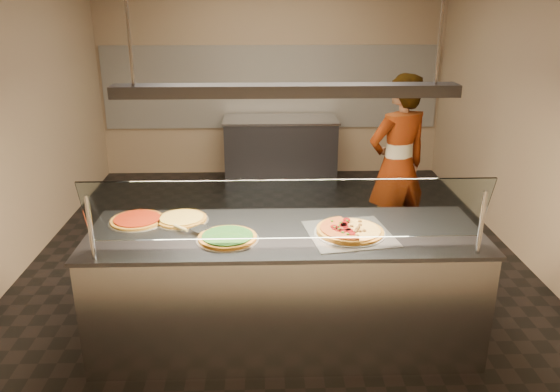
{
  "coord_description": "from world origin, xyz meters",
  "views": [
    {
      "loc": [
        -0.13,
        -5.07,
        2.52
      ],
      "look_at": [
        -0.0,
        -0.92,
        1.02
      ],
      "focal_mm": 35.0,
      "sensor_mm": 36.0,
      "label": 1
    }
  ],
  "objects_px": {
    "half_pizza_pepperoni": "(334,230)",
    "pizza_spinach": "(228,237)",
    "perforated_tray": "(350,233)",
    "prep_table": "(280,150)",
    "sneeze_guard": "(288,211)",
    "heat_lamp_housing": "(286,91)",
    "pizza_spatula": "(189,228)",
    "worker": "(397,166)",
    "pizza_tomato": "(137,219)",
    "half_pizza_sausage": "(365,230)",
    "serving_counter": "(285,288)",
    "pizza_cheese": "(182,218)"
  },
  "relations": [
    {
      "from": "half_pizza_pepperoni",
      "to": "pizza_spinach",
      "type": "bearing_deg",
      "value": -174.87
    },
    {
      "from": "sneeze_guard",
      "to": "half_pizza_sausage",
      "type": "xyz_separation_m",
      "value": [
        0.57,
        0.29,
        -0.27
      ]
    },
    {
      "from": "perforated_tray",
      "to": "pizza_tomato",
      "type": "xyz_separation_m",
      "value": [
        -1.58,
        0.29,
        0.01
      ]
    },
    {
      "from": "prep_table",
      "to": "heat_lamp_housing",
      "type": "relative_size",
      "value": 0.7
    },
    {
      "from": "pizza_cheese",
      "to": "prep_table",
      "type": "relative_size",
      "value": 0.25
    },
    {
      "from": "sneeze_guard",
      "to": "pizza_cheese",
      "type": "distance_m",
      "value": 1.02
    },
    {
      "from": "perforated_tray",
      "to": "pizza_cheese",
      "type": "xyz_separation_m",
      "value": [
        -1.24,
        0.3,
        0.01
      ]
    },
    {
      "from": "pizza_spatula",
      "to": "heat_lamp_housing",
      "type": "height_order",
      "value": "heat_lamp_housing"
    },
    {
      "from": "perforated_tray",
      "to": "pizza_spinach",
      "type": "xyz_separation_m",
      "value": [
        -0.87,
        -0.07,
        0.01
      ]
    },
    {
      "from": "perforated_tray",
      "to": "worker",
      "type": "distance_m",
      "value": 1.81
    },
    {
      "from": "pizza_spatula",
      "to": "heat_lamp_housing",
      "type": "distance_m",
      "value": 1.21
    },
    {
      "from": "pizza_spatula",
      "to": "half_pizza_pepperoni",
      "type": "bearing_deg",
      "value": -4.41
    },
    {
      "from": "pizza_cheese",
      "to": "heat_lamp_housing",
      "type": "distance_m",
      "value": 1.3
    },
    {
      "from": "serving_counter",
      "to": "pizza_tomato",
      "type": "distance_m",
      "value": 1.24
    },
    {
      "from": "pizza_cheese",
      "to": "half_pizza_sausage",
      "type": "bearing_deg",
      "value": -12.38
    },
    {
      "from": "serving_counter",
      "to": "pizza_tomato",
      "type": "relative_size",
      "value": 6.67
    },
    {
      "from": "serving_counter",
      "to": "pizza_cheese",
      "type": "relative_size",
      "value": 7.01
    },
    {
      "from": "perforated_tray",
      "to": "pizza_tomato",
      "type": "height_order",
      "value": "pizza_tomato"
    },
    {
      "from": "half_pizza_pepperoni",
      "to": "prep_table",
      "type": "height_order",
      "value": "half_pizza_pepperoni"
    },
    {
      "from": "heat_lamp_housing",
      "to": "pizza_tomato",
      "type": "bearing_deg",
      "value": 168.36
    },
    {
      "from": "half_pizza_pepperoni",
      "to": "pizza_cheese",
      "type": "height_order",
      "value": "half_pizza_pepperoni"
    },
    {
      "from": "worker",
      "to": "pizza_tomato",
      "type": "bearing_deg",
      "value": 7.66
    },
    {
      "from": "serving_counter",
      "to": "worker",
      "type": "height_order",
      "value": "worker"
    },
    {
      "from": "sneeze_guard",
      "to": "perforated_tray",
      "type": "height_order",
      "value": "sneeze_guard"
    },
    {
      "from": "serving_counter",
      "to": "sneeze_guard",
      "type": "bearing_deg",
      "value": -90.0
    },
    {
      "from": "sneeze_guard",
      "to": "pizza_spinach",
      "type": "relative_size",
      "value": 5.92
    },
    {
      "from": "pizza_spinach",
      "to": "serving_counter",
      "type": "bearing_deg",
      "value": 16.81
    },
    {
      "from": "half_pizza_pepperoni",
      "to": "half_pizza_sausage",
      "type": "distance_m",
      "value": 0.23
    },
    {
      "from": "perforated_tray",
      "to": "prep_table",
      "type": "bearing_deg",
      "value": 95.16
    },
    {
      "from": "sneeze_guard",
      "to": "pizza_spatula",
      "type": "relative_size",
      "value": 9.17
    },
    {
      "from": "half_pizza_sausage",
      "to": "pizza_spatula",
      "type": "distance_m",
      "value": 1.28
    },
    {
      "from": "pizza_tomato",
      "to": "worker",
      "type": "xyz_separation_m",
      "value": [
        2.32,
        1.37,
        -0.01
      ]
    },
    {
      "from": "half_pizza_pepperoni",
      "to": "pizza_spatula",
      "type": "distance_m",
      "value": 1.05
    },
    {
      "from": "half_pizza_sausage",
      "to": "prep_table",
      "type": "relative_size",
      "value": 0.32
    },
    {
      "from": "serving_counter",
      "to": "half_pizza_sausage",
      "type": "bearing_deg",
      "value": -5.68
    },
    {
      "from": "pizza_spinach",
      "to": "pizza_spatula",
      "type": "height_order",
      "value": "pizza_spatula"
    },
    {
      "from": "half_pizza_sausage",
      "to": "pizza_spatula",
      "type": "xyz_separation_m",
      "value": [
        -1.27,
        0.08,
        0.0
      ]
    },
    {
      "from": "pizza_spinach",
      "to": "prep_table",
      "type": "distance_m",
      "value": 4.16
    },
    {
      "from": "sneeze_guard",
      "to": "pizza_cheese",
      "type": "height_order",
      "value": "sneeze_guard"
    },
    {
      "from": "half_pizza_sausage",
      "to": "pizza_tomato",
      "type": "xyz_separation_m",
      "value": [
        -1.69,
        0.29,
        -0.01
      ]
    },
    {
      "from": "perforated_tray",
      "to": "heat_lamp_housing",
      "type": "relative_size",
      "value": 0.29
    },
    {
      "from": "pizza_cheese",
      "to": "pizza_spatula",
      "type": "relative_size",
      "value": 1.43
    },
    {
      "from": "half_pizza_pepperoni",
      "to": "worker",
      "type": "distance_m",
      "value": 1.86
    },
    {
      "from": "half_pizza_sausage",
      "to": "pizza_cheese",
      "type": "relative_size",
      "value": 1.25
    },
    {
      "from": "sneeze_guard",
      "to": "heat_lamp_housing",
      "type": "xyz_separation_m",
      "value": [
        0.0,
        0.34,
        0.72
      ]
    },
    {
      "from": "serving_counter",
      "to": "pizza_spatula",
      "type": "height_order",
      "value": "pizza_spatula"
    },
    {
      "from": "serving_counter",
      "to": "perforated_tray",
      "type": "xyz_separation_m",
      "value": [
        0.46,
        -0.06,
        0.47
      ]
    },
    {
      "from": "half_pizza_pepperoni",
      "to": "pizza_spatula",
      "type": "height_order",
      "value": "half_pizza_pepperoni"
    },
    {
      "from": "pizza_spinach",
      "to": "heat_lamp_housing",
      "type": "height_order",
      "value": "heat_lamp_housing"
    },
    {
      "from": "sneeze_guard",
      "to": "heat_lamp_housing",
      "type": "height_order",
      "value": "heat_lamp_housing"
    }
  ]
}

